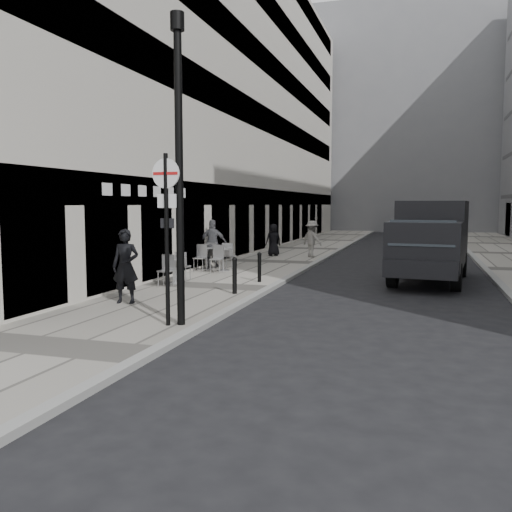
% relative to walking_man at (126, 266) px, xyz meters
% --- Properties ---
extents(ground, '(120.00, 120.00, 0.00)m').
position_rel_walking_man_xyz_m(ground, '(2.80, -6.89, -1.09)').
color(ground, black).
rests_on(ground, ground).
extents(sidewalk, '(4.00, 60.00, 0.12)m').
position_rel_walking_man_xyz_m(sidewalk, '(0.80, 11.11, -1.03)').
color(sidewalk, '#A29D92').
rests_on(sidewalk, ground).
extents(building_left, '(4.00, 45.00, 18.00)m').
position_rel_walking_man_xyz_m(building_left, '(-3.20, 17.61, 7.91)').
color(building_left, beige).
rests_on(building_left, ground).
extents(building_far, '(24.00, 16.00, 22.00)m').
position_rel_walking_man_xyz_m(building_far, '(4.30, 49.11, 9.91)').
color(building_far, slate).
rests_on(building_far, ground).
extents(walking_man, '(0.77, 0.57, 1.93)m').
position_rel_walking_man_xyz_m(walking_man, '(0.00, 0.00, 0.00)').
color(walking_man, black).
rests_on(walking_man, sidewalk).
extents(sign_post, '(0.62, 0.10, 3.61)m').
position_rel_walking_man_xyz_m(sign_post, '(2.20, -2.04, 1.34)').
color(sign_post, black).
rests_on(sign_post, sidewalk).
extents(lamppost, '(0.29, 0.29, 6.43)m').
position_rel_walking_man_xyz_m(lamppost, '(2.44, -1.89, 2.61)').
color(lamppost, black).
rests_on(lamppost, sidewalk).
extents(bollard_near, '(0.13, 0.13, 0.98)m').
position_rel_walking_man_xyz_m(bollard_near, '(2.20, 2.23, -0.47)').
color(bollard_near, black).
rests_on(bollard_near, sidewalk).
extents(bollard_far, '(0.12, 0.12, 0.92)m').
position_rel_walking_man_xyz_m(bollard_far, '(2.20, 4.71, -0.51)').
color(bollard_far, black).
rests_on(bollard_far, sidewalk).
extents(panel_van, '(2.82, 6.13, 2.79)m').
position_rel_walking_man_xyz_m(panel_van, '(7.62, 7.45, 0.49)').
color(panel_van, black).
rests_on(panel_van, ground).
extents(cyclist, '(1.78, 1.04, 1.81)m').
position_rel_walking_man_xyz_m(cyclist, '(6.50, 14.85, -0.38)').
color(cyclist, black).
rests_on(cyclist, ground).
extents(pedestrian_a, '(1.21, 0.70, 1.94)m').
position_rel_walking_man_xyz_m(pedestrian_a, '(-0.80, 8.14, 0.01)').
color(pedestrian_a, '#535458').
rests_on(pedestrian_a, sidewalk).
extents(pedestrian_b, '(1.32, 1.16, 1.77)m').
position_rel_walking_man_xyz_m(pedestrian_b, '(2.20, 13.63, -0.08)').
color(pedestrian_b, gray).
rests_on(pedestrian_b, sidewalk).
extents(pedestrian_c, '(0.93, 0.86, 1.60)m').
position_rel_walking_man_xyz_m(pedestrian_c, '(0.25, 13.67, -0.17)').
color(pedestrian_c, black).
rests_on(pedestrian_c, sidewalk).
extents(cafe_table_near, '(0.80, 1.81, 1.03)m').
position_rel_walking_man_xyz_m(cafe_table_near, '(0.00, 7.16, -0.44)').
color(cafe_table_near, silver).
rests_on(cafe_table_near, sidewalk).
extents(cafe_table_mid, '(0.76, 1.71, 0.97)m').
position_rel_walking_man_xyz_m(cafe_table_mid, '(-0.31, 3.55, -0.47)').
color(cafe_table_mid, '#BCBCBE').
rests_on(cafe_table_mid, sidewalk).
extents(cafe_table_far, '(0.79, 1.78, 1.02)m').
position_rel_walking_man_xyz_m(cafe_table_far, '(-0.80, 7.47, -0.45)').
color(cafe_table_far, '#AEADB0').
rests_on(cafe_table_far, sidewalk).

